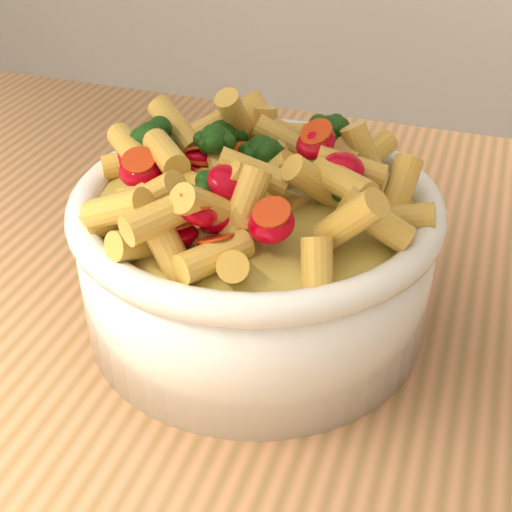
% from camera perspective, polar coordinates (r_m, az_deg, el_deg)
% --- Properties ---
extents(table, '(1.20, 0.80, 0.90)m').
position_cam_1_polar(table, '(0.49, -2.79, -18.93)').
color(table, tan).
rests_on(table, ground).
extents(serving_bowl, '(0.22, 0.22, 0.09)m').
position_cam_1_polar(serving_bowl, '(0.43, -0.00, 0.13)').
color(serving_bowl, white).
rests_on(serving_bowl, table).
extents(pasta_salad, '(0.17, 0.17, 0.04)m').
position_cam_1_polar(pasta_salad, '(0.40, -0.00, 6.96)').
color(pasta_salad, '#FFCF50').
rests_on(pasta_salad, serving_bowl).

